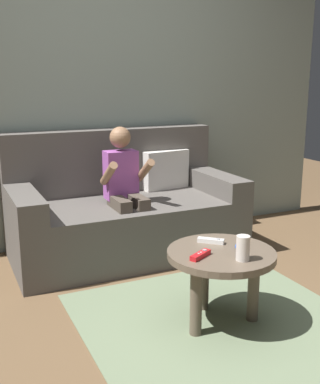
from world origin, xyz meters
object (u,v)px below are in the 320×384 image
coffee_table (220,264)px  nunchuk_blue (240,245)px  couch (125,212)px  person_seated_on_couch (125,187)px  game_remote_red_near_edge (201,255)px  game_remote_white_far_corner (211,241)px  soda_can (243,248)px

coffee_table → nunchuk_blue: nunchuk_blue is taller
couch → person_seated_on_couch: size_ratio=1.73×
person_seated_on_couch → game_remote_red_near_edge: (-0.01, -1.04, -0.12)m
couch → person_seated_on_couch: person_seated_on_couch is taller
game_remote_red_near_edge → game_remote_white_far_corner: (0.15, 0.16, 0.00)m
couch → game_remote_red_near_edge: size_ratio=11.46×
coffee_table → game_remote_red_near_edge: bearing=-164.7°
person_seated_on_couch → coffee_table: (0.13, -1.00, -0.20)m
person_seated_on_couch → coffee_table: person_seated_on_couch is taller
soda_can → coffee_table: bearing=99.4°
person_seated_on_couch → coffee_table: size_ratio=1.69×
coffee_table → game_remote_red_near_edge: (-0.14, -0.04, 0.08)m
nunchuk_blue → soda_can: soda_can is taller
couch → nunchuk_blue: couch is taller
coffee_table → nunchuk_blue: 0.14m
coffee_table → game_remote_red_near_edge: size_ratio=3.94×
nunchuk_blue → soda_can: (-0.08, -0.13, 0.04)m
game_remote_white_far_corner → person_seated_on_couch: bearing=99.5°
game_remote_red_near_edge → soda_can: (0.16, -0.12, 0.05)m
game_remote_white_far_corner → soda_can: 0.28m
coffee_table → soda_can: 0.20m
couch → coffee_table: couch is taller
game_remote_white_far_corner → coffee_table: bearing=-96.2°
person_seated_on_couch → nunchuk_blue: person_seated_on_couch is taller
game_remote_white_far_corner → soda_can: soda_can is taller
person_seated_on_couch → game_remote_red_near_edge: bearing=-90.3°
couch → game_remote_red_near_edge: bearing=-93.1°
person_seated_on_couch → coffee_table: 1.03m
couch → game_remote_white_far_corner: 1.07m
coffee_table → soda_can: bearing=-80.6°
person_seated_on_couch → soda_can: bearing=-82.2°
nunchuk_blue → couch: bearing=98.3°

